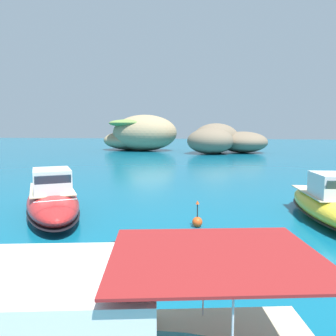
# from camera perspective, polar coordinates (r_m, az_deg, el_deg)

# --- Properties ---
(ground_plane) EXTENTS (400.00, 400.00, 0.00)m
(ground_plane) POSITION_cam_1_polar(r_m,az_deg,el_deg) (10.68, -25.38, -23.34)
(ground_plane) COLOR #0C5B7A
(islet_large) EXTENTS (25.17, 22.22, 9.43)m
(islet_large) POSITION_cam_1_polar(r_m,az_deg,el_deg) (85.31, -5.13, 5.79)
(islet_large) COLOR #9E8966
(islet_large) RESTS_ON ground
(islet_small) EXTENTS (21.15, 20.13, 7.04)m
(islet_small) POSITION_cam_1_polar(r_m,az_deg,el_deg) (76.29, 10.01, 4.99)
(islet_small) COLOR #756651
(islet_small) RESTS_ON ground
(motorboat_red) EXTENTS (8.30, 10.02, 2.98)m
(motorboat_red) POSITION_cam_1_polar(r_m,az_deg,el_deg) (20.83, -20.15, -5.43)
(motorboat_red) COLOR red
(motorboat_red) RESTS_ON ground
(motorboat_yellow) EXTENTS (4.02, 9.92, 2.84)m
(motorboat_yellow) POSITION_cam_1_polar(r_m,az_deg,el_deg) (20.80, 27.10, -5.91)
(motorboat_yellow) COLOR yellow
(motorboat_yellow) RESTS_ON ground
(dinghy_tender) EXTENTS (2.69, 2.53, 0.58)m
(dinghy_tender) POSITION_cam_1_polar(r_m,az_deg,el_deg) (13.59, -15.59, -15.18)
(dinghy_tender) COLOR #B2B2B2
(dinghy_tender) RESTS_ON ground
(channel_buoy) EXTENTS (0.56, 0.56, 1.48)m
(channel_buoy) POSITION_cam_1_polar(r_m,az_deg,el_deg) (17.56, 5.32, -9.51)
(channel_buoy) COLOR #E54C19
(channel_buoy) RESTS_ON ground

